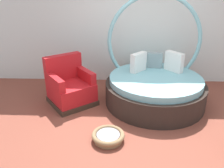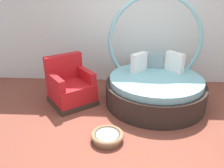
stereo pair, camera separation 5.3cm
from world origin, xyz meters
TOP-DOWN VIEW (x-y plane):
  - ground_plane at (0.00, 0.00)m, footprint 8.00×8.00m
  - back_wall at (0.00, 2.05)m, footprint 8.00×0.12m
  - round_daybed at (0.32, 0.92)m, footprint 1.96×1.96m
  - red_armchair at (-1.37, 0.79)m, footprint 1.12×1.12m
  - pet_basket at (-0.54, -0.42)m, footprint 0.51×0.51m

SIDE VIEW (x-z plane):
  - ground_plane at x=0.00m, z-range -0.02..0.00m
  - pet_basket at x=-0.54m, z-range 0.01..0.14m
  - red_armchair at x=-1.37m, z-range -0.14..0.80m
  - round_daybed at x=0.32m, z-range -0.66..1.43m
  - back_wall at x=0.00m, z-range 0.00..3.12m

